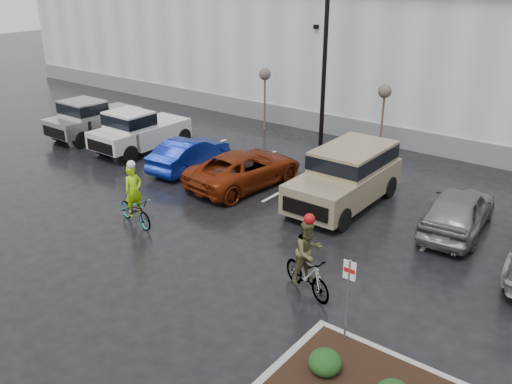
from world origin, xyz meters
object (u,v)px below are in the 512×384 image
Objects in this scene: lamppost at (326,23)px; fire_lane_sign at (348,292)px; car_red at (245,168)px; car_grey at (458,210)px; cyclist_olive at (307,265)px; pickup_white at (145,129)px; sapling_west at (265,78)px; cyclist_hivis at (135,205)px; pickup_silver at (99,117)px; suv_tan at (344,178)px; sapling_mid at (384,95)px; car_blue at (189,154)px.

lamppost reaches higher than fire_lane_sign.
fire_lane_sign is 0.44× the size of car_red.
cyclist_olive reaches higher than car_grey.
lamppost is at bearing 36.86° from pickup_white.
cyclist_hivis is (3.26, -11.50, -2.03)m from sapling_west.
pickup_silver is (-9.94, -4.83, -4.71)m from lamppost.
lamppost is at bearing 128.43° from suv_tan.
sapling_mid is at bearing 21.80° from lamppost.
pickup_silver is (-12.44, -5.83, -1.75)m from sapling_mid.
fire_lane_sign is 15.90m from pickup_white.
lamppost is at bearing 6.58° from cyclist_hivis.
car_blue is at bearing 35.50° from cyclist_hivis.
pickup_white is 1.29× the size of car_blue.
lamppost is 1.77× the size of pickup_silver.
sapling_mid is 7.36m from car_red.
cyclist_hivis reaches higher than car_blue.
sapling_west is 15.35m from cyclist_olive.
pickup_silver is 13.90m from suv_tan.
sapling_mid is 0.63× the size of suv_tan.
sapling_west is 0.63× the size of suv_tan.
car_blue is at bearing -118.46° from lamppost.
suv_tan is 1.18× the size of car_grey.
lamppost is at bearing 123.46° from fire_lane_sign.
cyclist_olive is at bearing -69.99° from suv_tan.
car_red is (6.47, -0.74, -0.29)m from pickup_white.
suv_tan is (3.98, 0.63, 0.34)m from car_red.
cyclist_hivis is at bearing 110.25° from cyclist_olive.
sapling_mid is 0.62× the size of pickup_silver.
fire_lane_sign is 12.51m from car_blue.
cyclist_olive is (-1.83, 1.28, -0.57)m from fire_lane_sign.
car_blue is 10.27m from cyclist_olive.
sapling_west is at bearing -86.66° from car_blue.
sapling_west and sapling_mid have the same top height.
cyclist_hivis is at bearing 109.78° from car_blue.
car_grey is 1.88× the size of cyclist_olive.
cyclist_hivis is at bearing -31.63° from pickup_silver.
suv_tan is (10.45, -0.11, 0.05)m from pickup_white.
lamppost is 4.00m from sapling_mid.
car_blue is at bearing 81.64° from cyclist_olive.
car_blue is at bearing -81.56° from sapling_west.
cyclist_olive is at bearing -49.12° from sapling_west.
pickup_white reaches higher than car_grey.
cyclist_olive reaches higher than cyclist_hivis.
lamppost is at bearing 50.01° from cyclist_olive.
suv_tan is at bearing -0.62° from pickup_silver.
sapling_west is at bearing -52.81° from car_red.
suv_tan is (3.95, -4.98, -4.66)m from lamppost.
fire_lane_sign reaches higher than car_grey.
pickup_silver is at bearing 68.99° from cyclist_hivis.
sapling_mid is 0.62× the size of pickup_white.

